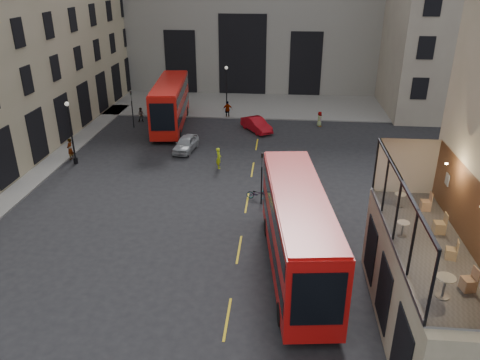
# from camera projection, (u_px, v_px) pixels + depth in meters

# --- Properties ---
(ground) EXTENTS (140.00, 140.00, 0.00)m
(ground) POSITION_uv_depth(u_px,v_px,m) (270.00, 322.00, 21.87)
(ground) COLOR black
(ground) RESTS_ON ground
(host_frontage) EXTENTS (3.00, 11.00, 4.50)m
(host_frontage) POSITION_uv_depth(u_px,v_px,m) (420.00, 291.00, 20.40)
(host_frontage) COLOR #BFAF8F
(host_frontage) RESTS_ON ground
(cafe_floor) EXTENTS (3.00, 10.00, 0.10)m
(cafe_floor) POSITION_uv_depth(u_px,v_px,m) (429.00, 246.00, 19.45)
(cafe_floor) COLOR slate
(cafe_floor) RESTS_ON host_frontage
(gateway) EXTENTS (35.00, 10.60, 18.00)m
(gateway) POSITION_uv_depth(u_px,v_px,m) (246.00, 15.00, 61.91)
(gateway) COLOR gray
(gateway) RESTS_ON ground
(building_right) EXTENTS (16.60, 18.60, 20.00)m
(building_right) POSITION_uv_depth(u_px,v_px,m) (463.00, 14.00, 52.16)
(building_right) COLOR #A69D86
(building_right) RESTS_ON ground
(pavement_far) EXTENTS (40.00, 12.00, 0.12)m
(pavement_far) POSITION_uv_depth(u_px,v_px,m) (231.00, 104.00, 56.79)
(pavement_far) COLOR slate
(pavement_far) RESTS_ON ground
(traffic_light_near) EXTENTS (0.16, 0.20, 3.80)m
(traffic_light_near) POSITION_uv_depth(u_px,v_px,m) (262.00, 172.00, 31.83)
(traffic_light_near) COLOR black
(traffic_light_near) RESTS_ON ground
(traffic_light_far) EXTENTS (0.16, 0.20, 3.80)m
(traffic_light_far) POSITION_uv_depth(u_px,v_px,m) (132.00, 105.00, 47.49)
(traffic_light_far) COLOR black
(traffic_light_far) RESTS_ON ground
(street_lamp_a) EXTENTS (0.36, 0.36, 5.33)m
(street_lamp_a) POSITION_uv_depth(u_px,v_px,m) (72.00, 137.00, 38.60)
(street_lamp_a) COLOR black
(street_lamp_a) RESTS_ON ground
(street_lamp_b) EXTENTS (0.36, 0.36, 5.33)m
(street_lamp_b) POSITION_uv_depth(u_px,v_px,m) (227.00, 93.00, 52.20)
(street_lamp_b) COLOR black
(street_lamp_b) RESTS_ON ground
(bus_near) EXTENTS (4.10, 12.12, 4.74)m
(bus_near) POSITION_uv_depth(u_px,v_px,m) (297.00, 228.00, 24.47)
(bus_near) COLOR red
(bus_near) RESTS_ON ground
(bus_far) EXTENTS (3.87, 11.95, 4.68)m
(bus_far) POSITION_uv_depth(u_px,v_px,m) (170.00, 102.00, 47.70)
(bus_far) COLOR red
(bus_far) RESTS_ON ground
(car_a) EXTENTS (2.06, 4.08, 1.33)m
(car_a) POSITION_uv_depth(u_px,v_px,m) (186.00, 144.00, 42.06)
(car_a) COLOR #9A9EA2
(car_a) RESTS_ON ground
(car_b) EXTENTS (3.54, 4.27, 1.37)m
(car_b) POSITION_uv_depth(u_px,v_px,m) (256.00, 125.00, 47.13)
(car_b) COLOR #A30A13
(car_b) RESTS_ON ground
(car_c) EXTENTS (2.36, 5.70, 1.65)m
(car_c) POSITION_uv_depth(u_px,v_px,m) (167.00, 124.00, 46.89)
(car_c) COLOR black
(car_c) RESTS_ON ground
(bicycle) EXTENTS (1.62, 0.81, 0.81)m
(bicycle) POSITION_uv_depth(u_px,v_px,m) (257.00, 194.00, 33.32)
(bicycle) COLOR gray
(bicycle) RESTS_ON ground
(cyclist) EXTENTS (0.55, 0.72, 1.76)m
(cyclist) POSITION_uv_depth(u_px,v_px,m) (219.00, 158.00, 38.32)
(cyclist) COLOR #C5E017
(cyclist) RESTS_ON ground
(pedestrian_a) EXTENTS (0.84, 0.71, 1.54)m
(pedestrian_a) POSITION_uv_depth(u_px,v_px,m) (141.00, 115.00, 50.00)
(pedestrian_a) COLOR gray
(pedestrian_a) RESTS_ON ground
(pedestrian_b) EXTENTS (1.22, 1.30, 1.76)m
(pedestrian_b) POSITION_uv_depth(u_px,v_px,m) (168.00, 112.00, 50.60)
(pedestrian_b) COLOR gray
(pedestrian_b) RESTS_ON ground
(pedestrian_c) EXTENTS (1.17, 0.67, 1.87)m
(pedestrian_c) POSITION_uv_depth(u_px,v_px,m) (228.00, 110.00, 51.25)
(pedestrian_c) COLOR gray
(pedestrian_c) RESTS_ON ground
(pedestrian_d) EXTENTS (0.64, 0.84, 1.56)m
(pedestrian_d) POSITION_uv_depth(u_px,v_px,m) (320.00, 119.00, 48.58)
(pedestrian_d) COLOR gray
(pedestrian_d) RESTS_ON ground
(pedestrian_e) EXTENTS (0.49, 0.71, 1.87)m
(pedestrian_e) POSITION_uv_depth(u_px,v_px,m) (70.00, 149.00, 40.04)
(pedestrian_e) COLOR gray
(pedestrian_e) RESTS_ON ground
(cafe_table_near) EXTENTS (0.67, 0.67, 0.83)m
(cafe_table_near) POSITION_uv_depth(u_px,v_px,m) (445.00, 284.00, 16.13)
(cafe_table_near) COLOR beige
(cafe_table_near) RESTS_ON cafe_floor
(cafe_table_mid) EXTENTS (0.53, 0.53, 0.66)m
(cafe_table_mid) POSITION_uv_depth(u_px,v_px,m) (403.00, 227.00, 19.90)
(cafe_table_mid) COLOR white
(cafe_table_mid) RESTS_ON cafe_floor
(cafe_table_far) EXTENTS (0.53, 0.53, 0.66)m
(cafe_table_far) POSITION_uv_depth(u_px,v_px,m) (400.00, 198.00, 22.38)
(cafe_table_far) COLOR beige
(cafe_table_far) RESTS_ON cafe_floor
(cafe_chair_a) EXTENTS (0.53, 0.53, 0.90)m
(cafe_chair_a) POSITION_uv_depth(u_px,v_px,m) (469.00, 283.00, 16.60)
(cafe_chair_a) COLOR tan
(cafe_chair_a) RESTS_ON cafe_floor
(cafe_chair_b) EXTENTS (0.49, 0.49, 0.83)m
(cafe_chair_b) POSITION_uv_depth(u_px,v_px,m) (451.00, 253.00, 18.41)
(cafe_chair_b) COLOR tan
(cafe_chair_b) RESTS_ON cafe_floor
(cafe_chair_c) EXTENTS (0.47, 0.47, 0.94)m
(cafe_chair_c) POSITION_uv_depth(u_px,v_px,m) (440.00, 227.00, 20.20)
(cafe_chair_c) COLOR tan
(cafe_chair_c) RESTS_ON cafe_floor
(cafe_chair_d) EXTENTS (0.44, 0.44, 0.90)m
(cafe_chair_d) POSITION_uv_depth(u_px,v_px,m) (426.00, 205.00, 22.12)
(cafe_chair_d) COLOR tan
(cafe_chair_d) RESTS_ON cafe_floor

